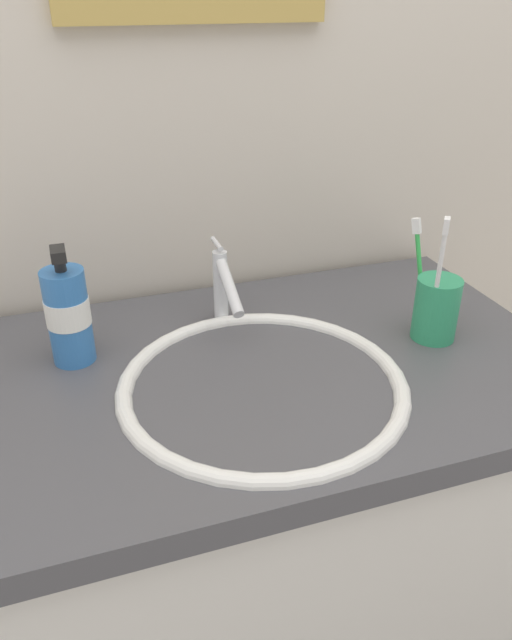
# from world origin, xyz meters

# --- Properties ---
(tiled_wall_back) EXTENTS (2.14, 0.04, 2.40)m
(tiled_wall_back) POSITION_xyz_m (0.00, 0.32, 1.20)
(tiled_wall_back) COLOR beige
(tiled_wall_back) RESTS_ON ground
(vanity_counter) EXTENTS (0.94, 0.56, 0.86)m
(vanity_counter) POSITION_xyz_m (0.00, 0.00, 0.43)
(vanity_counter) COLOR silver
(vanity_counter) RESTS_ON ground
(sink_basin) EXTENTS (0.41, 0.41, 0.09)m
(sink_basin) POSITION_xyz_m (-0.01, -0.06, 0.83)
(sink_basin) COLOR white
(sink_basin) RESTS_ON vanity_counter
(faucet) EXTENTS (0.02, 0.15, 0.13)m
(faucet) POSITION_xyz_m (-0.01, 0.14, 0.93)
(faucet) COLOR silver
(faucet) RESTS_ON sink_basin
(toothbrush_cup) EXTENTS (0.07, 0.07, 0.10)m
(toothbrush_cup) POSITION_xyz_m (0.29, -0.01, 0.91)
(toothbrush_cup) COLOR #2D9966
(toothbrush_cup) RESTS_ON vanity_counter
(toothbrush_green) EXTENTS (0.03, 0.04, 0.18)m
(toothbrush_green) POSITION_xyz_m (0.28, 0.03, 0.96)
(toothbrush_green) COLOR green
(toothbrush_green) RESTS_ON toothbrush_cup
(toothbrush_white) EXTENTS (0.03, 0.03, 0.21)m
(toothbrush_white) POSITION_xyz_m (0.27, -0.04, 0.98)
(toothbrush_white) COLOR white
(toothbrush_white) RESTS_ON toothbrush_cup
(soap_dispenser) EXTENTS (0.06, 0.06, 0.18)m
(soap_dispenser) POSITION_xyz_m (-0.25, 0.10, 0.93)
(soap_dispenser) COLOR #3372BF
(soap_dispenser) RESTS_ON vanity_counter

